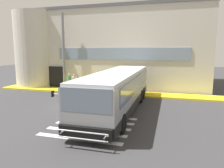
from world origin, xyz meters
The scene contains 9 objects.
ground_plane centered at (0.00, 0.00, -0.01)m, with size 80.00×90.00×0.02m, color #353538.
bay_paint_stripes centered at (2.00, -4.20, 0.00)m, with size 4.40×3.96×0.01m.
terminal_building centered at (-0.68, 11.59, 4.34)m, with size 21.17×13.80×8.70m.
boarding_curb centered at (0.00, 4.80, 0.07)m, with size 23.37×2.00×0.15m, color yellow.
entry_support_column centered at (-4.92, 5.40, 4.05)m, with size 0.28×0.28×7.80m, color slate.
bus_main_foreground centered at (2.60, -0.74, 1.34)m, with size 3.03×12.24×2.70m.
passenger_near_column centered at (-4.12, 4.89, 1.08)m, with size 0.43×0.46×1.68m.
passenger_by_doorway centered at (-3.28, 4.40, 1.08)m, with size 0.40×0.50×1.68m.
safety_bollard_yellow centered at (-0.68, 3.60, 0.45)m, with size 0.18×0.18×0.90m, color yellow.
Camera 1 is at (6.20, -14.59, 4.11)m, focal length 33.87 mm.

